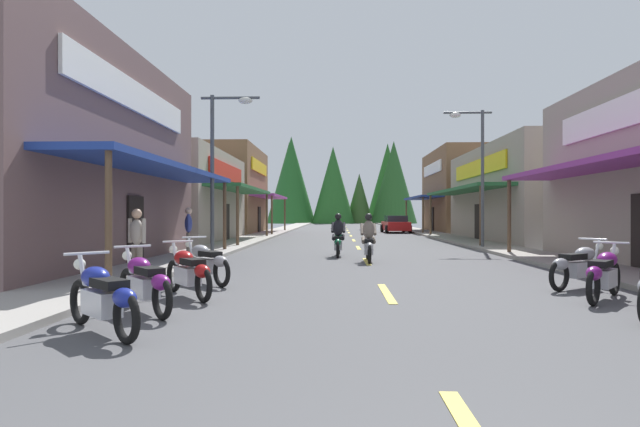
{
  "coord_description": "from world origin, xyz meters",
  "views": [
    {
      "loc": [
        -0.97,
        -1.19,
        1.57
      ],
      "look_at": [
        -1.8,
        23.22,
        1.57
      ],
      "focal_mm": 28.06,
      "sensor_mm": 36.0,
      "label": 1
    }
  ],
  "objects_px": {
    "streetlamp_left": "(222,151)",
    "rider_cruising_lead": "(369,242)",
    "streetlamp_right": "(475,158)",
    "pedestrian_by_shop": "(137,239)",
    "parked_car_curbside": "(396,224)",
    "motorcycle_parked_left_0": "(102,296)",
    "motorcycle_parked_right_3": "(579,265)",
    "motorcycle_parked_left_1": "(144,282)",
    "motorcycle_parked_left_2": "(188,271)",
    "rider_cruising_trailing": "(338,238)",
    "motorcycle_parked_right_2": "(604,273)",
    "motorcycle_parked_left_3": "(205,262)",
    "pedestrian_browsing": "(188,228)"
  },
  "relations": [
    {
      "from": "motorcycle_parked_left_0",
      "to": "motorcycle_parked_left_1",
      "type": "height_order",
      "value": "same"
    },
    {
      "from": "streetlamp_right",
      "to": "rider_cruising_trailing",
      "type": "relative_size",
      "value": 2.85
    },
    {
      "from": "motorcycle_parked_left_0",
      "to": "rider_cruising_trailing",
      "type": "bearing_deg",
      "value": -61.56
    },
    {
      "from": "motorcycle_parked_left_3",
      "to": "pedestrian_browsing",
      "type": "distance_m",
      "value": 6.7
    },
    {
      "from": "streetlamp_right",
      "to": "motorcycle_parked_left_0",
      "type": "height_order",
      "value": "streetlamp_right"
    },
    {
      "from": "streetlamp_right",
      "to": "motorcycle_parked_right_2",
      "type": "distance_m",
      "value": 13.48
    },
    {
      "from": "streetlamp_right",
      "to": "motorcycle_parked_left_3",
      "type": "height_order",
      "value": "streetlamp_right"
    },
    {
      "from": "motorcycle_parked_right_3",
      "to": "rider_cruising_trailing",
      "type": "bearing_deg",
      "value": 87.82
    },
    {
      "from": "rider_cruising_trailing",
      "to": "motorcycle_parked_left_2",
      "type": "bearing_deg",
      "value": 164.0
    },
    {
      "from": "motorcycle_parked_left_0",
      "to": "pedestrian_by_shop",
      "type": "distance_m",
      "value": 5.24
    },
    {
      "from": "streetlamp_left",
      "to": "motorcycle_parked_left_0",
      "type": "bearing_deg",
      "value": -84.6
    },
    {
      "from": "rider_cruising_lead",
      "to": "streetlamp_right",
      "type": "bearing_deg",
      "value": -39.21
    },
    {
      "from": "parked_car_curbside",
      "to": "motorcycle_parked_left_1",
      "type": "bearing_deg",
      "value": 164.49
    },
    {
      "from": "pedestrian_by_shop",
      "to": "parked_car_curbside",
      "type": "bearing_deg",
      "value": 12.12
    },
    {
      "from": "streetlamp_left",
      "to": "motorcycle_parked_left_3",
      "type": "height_order",
      "value": "streetlamp_left"
    },
    {
      "from": "motorcycle_parked_left_1",
      "to": "pedestrian_browsing",
      "type": "bearing_deg",
      "value": -28.63
    },
    {
      "from": "streetlamp_left",
      "to": "motorcycle_parked_left_0",
      "type": "height_order",
      "value": "streetlamp_left"
    },
    {
      "from": "motorcycle_parked_left_0",
      "to": "parked_car_curbside",
      "type": "height_order",
      "value": "parked_car_curbside"
    },
    {
      "from": "streetlamp_right",
      "to": "rider_cruising_lead",
      "type": "distance_m",
      "value": 8.44
    },
    {
      "from": "motorcycle_parked_left_1",
      "to": "motorcycle_parked_left_2",
      "type": "xyz_separation_m",
      "value": [
        0.26,
        1.46,
        0.0
      ]
    },
    {
      "from": "motorcycle_parked_right_2",
      "to": "motorcycle_parked_left_3",
      "type": "relative_size",
      "value": 1.04
    },
    {
      "from": "streetlamp_left",
      "to": "motorcycle_parked_left_1",
      "type": "xyz_separation_m",
      "value": [
        1.07,
        -9.85,
        -3.31
      ]
    },
    {
      "from": "motorcycle_parked_left_2",
      "to": "parked_car_curbside",
      "type": "distance_m",
      "value": 32.59
    },
    {
      "from": "streetlamp_left",
      "to": "rider_cruising_lead",
      "type": "height_order",
      "value": "streetlamp_left"
    },
    {
      "from": "motorcycle_parked_left_0",
      "to": "parked_car_curbside",
      "type": "bearing_deg",
      "value": -59.67
    },
    {
      "from": "motorcycle_parked_left_0",
      "to": "pedestrian_by_shop",
      "type": "height_order",
      "value": "pedestrian_by_shop"
    },
    {
      "from": "pedestrian_by_shop",
      "to": "parked_car_curbside",
      "type": "xyz_separation_m",
      "value": [
        9.4,
        29.58,
        -0.28
      ]
    },
    {
      "from": "streetlamp_right",
      "to": "motorcycle_parked_left_0",
      "type": "relative_size",
      "value": 3.74
    },
    {
      "from": "motorcycle_parked_right_2",
      "to": "motorcycle_parked_right_3",
      "type": "distance_m",
      "value": 1.42
    },
    {
      "from": "motorcycle_parked_right_3",
      "to": "rider_cruising_lead",
      "type": "xyz_separation_m",
      "value": [
        -4.01,
        5.65,
        0.17
      ]
    },
    {
      "from": "motorcycle_parked_left_0",
      "to": "rider_cruising_trailing",
      "type": "relative_size",
      "value": 0.76
    },
    {
      "from": "streetlamp_left",
      "to": "parked_car_curbside",
      "type": "relative_size",
      "value": 1.32
    },
    {
      "from": "streetlamp_left",
      "to": "streetlamp_right",
      "type": "height_order",
      "value": "streetlamp_right"
    },
    {
      "from": "pedestrian_by_shop",
      "to": "parked_car_curbside",
      "type": "distance_m",
      "value": 31.04
    },
    {
      "from": "motorcycle_parked_right_2",
      "to": "rider_cruising_trailing",
      "type": "bearing_deg",
      "value": 68.06
    },
    {
      "from": "motorcycle_parked_left_1",
      "to": "pedestrian_browsing",
      "type": "relative_size",
      "value": 0.94
    },
    {
      "from": "motorcycle_parked_left_2",
      "to": "pedestrian_by_shop",
      "type": "bearing_deg",
      "value": 3.18
    },
    {
      "from": "motorcycle_parked_right_2",
      "to": "motorcycle_parked_left_3",
      "type": "xyz_separation_m",
      "value": [
        -7.73,
        1.86,
        0.0
      ]
    },
    {
      "from": "motorcycle_parked_left_1",
      "to": "rider_cruising_lead",
      "type": "xyz_separation_m",
      "value": [
        4.06,
        8.43,
        0.17
      ]
    },
    {
      "from": "motorcycle_parked_right_3",
      "to": "pedestrian_by_shop",
      "type": "height_order",
      "value": "pedestrian_by_shop"
    },
    {
      "from": "motorcycle_parked_left_0",
      "to": "motorcycle_parked_right_3",
      "type": "bearing_deg",
      "value": -109.6
    },
    {
      "from": "rider_cruising_lead",
      "to": "motorcycle_parked_left_2",
      "type": "bearing_deg",
      "value": 152.67
    },
    {
      "from": "motorcycle_parked_left_2",
      "to": "pedestrian_by_shop",
      "type": "xyz_separation_m",
      "value": [
        -1.84,
        2.12,
        0.48
      ]
    },
    {
      "from": "streetlamp_right",
      "to": "motorcycle_parked_left_1",
      "type": "xyz_separation_m",
      "value": [
        -9.1,
        -14.33,
        -3.49
      ]
    },
    {
      "from": "streetlamp_left",
      "to": "streetlamp_right",
      "type": "distance_m",
      "value": 11.11
    },
    {
      "from": "streetlamp_left",
      "to": "motorcycle_parked_right_3",
      "type": "relative_size",
      "value": 3.2
    },
    {
      "from": "streetlamp_right",
      "to": "motorcycle_parked_left_2",
      "type": "relative_size",
      "value": 3.47
    },
    {
      "from": "streetlamp_right",
      "to": "rider_cruising_trailing",
      "type": "bearing_deg",
      "value": -147.03
    },
    {
      "from": "streetlamp_left",
      "to": "motorcycle_parked_right_3",
      "type": "xyz_separation_m",
      "value": [
        9.14,
        -7.08,
        -3.31
      ]
    },
    {
      "from": "motorcycle_parked_left_0",
      "to": "parked_car_curbside",
      "type": "relative_size",
      "value": 0.37
    }
  ]
}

